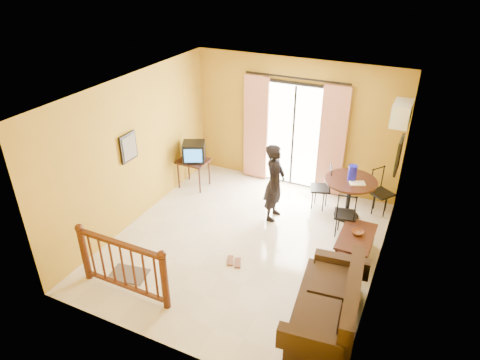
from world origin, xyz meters
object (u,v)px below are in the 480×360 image
at_px(coffee_table, 356,242).
at_px(standing_person, 274,183).
at_px(dining_table, 350,188).
at_px(sofa, 331,307).
at_px(television, 194,152).

height_order(coffee_table, standing_person, standing_person).
xyz_separation_m(dining_table, sofa, (0.41, -2.85, -0.33)).
xyz_separation_m(sofa, standing_person, (-1.71, 2.21, 0.46)).
distance_m(television, sofa, 4.59).
bearing_deg(television, coffee_table, -40.06).
bearing_deg(standing_person, sofa, -143.43).
distance_m(television, standing_person, 2.06).
bearing_deg(standing_person, coffee_table, -108.88).
distance_m(dining_table, coffee_table, 1.30).
distance_m(coffee_table, sofa, 1.67).
height_order(sofa, standing_person, standing_person).
relative_size(coffee_table, standing_person, 0.64).
height_order(coffee_table, sofa, sofa).
bearing_deg(sofa, standing_person, 121.37).
bearing_deg(dining_table, television, -176.11).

